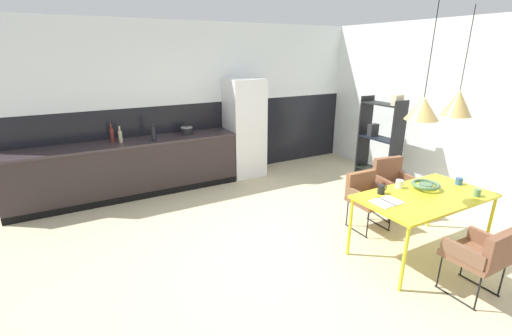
{
  "coord_description": "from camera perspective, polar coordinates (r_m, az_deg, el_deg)",
  "views": [
    {
      "loc": [
        -2.17,
        -3.0,
        2.28
      ],
      "look_at": [
        -0.14,
        0.69,
        0.86
      ],
      "focal_mm": 24.47,
      "sensor_mm": 36.0,
      "label": 1
    }
  ],
  "objects": [
    {
      "name": "fruit_bowl",
      "position": [
        4.52,
        25.98,
        -2.5
      ],
      "size": [
        0.32,
        0.32,
        0.08
      ],
      "color": "#4C704C",
      "rests_on": "dining_table"
    },
    {
      "name": "back_wall_panel_upper",
      "position": [
        6.47,
        -9.58,
        16.56
      ],
      "size": [
        6.63,
        0.12,
        1.38
      ],
      "primitive_type": "cube",
      "color": "white",
      "rests_on": "back_wall_splashback_dark"
    },
    {
      "name": "ground_plane",
      "position": [
        4.35,
        6.2,
        -13.14
      ],
      "size": [
        8.62,
        8.62,
        0.0
      ],
      "primitive_type": "plane",
      "color": "#C7BA92"
    },
    {
      "name": "open_shelf_unit",
      "position": [
        6.41,
        19.67,
        4.32
      ],
      "size": [
        0.3,
        0.76,
        1.61
      ],
      "rotation": [
        0.0,
        0.0,
        -1.57
      ],
      "color": "black",
      "rests_on": "ground"
    },
    {
      "name": "bottle_vinegar_dark",
      "position": [
        5.98,
        -22.47,
        5.0
      ],
      "size": [
        0.06,
        0.06,
        0.3
      ],
      "color": "maroon",
      "rests_on": "kitchen_counter"
    },
    {
      "name": "open_book",
      "position": [
        3.98,
        20.6,
        -5.22
      ],
      "size": [
        0.3,
        0.23,
        0.02
      ],
      "color": "white",
      "rests_on": "dining_table"
    },
    {
      "name": "mug_glass_clear",
      "position": [
        4.18,
        19.82,
        -3.3
      ],
      "size": [
        0.13,
        0.08,
        0.1
      ],
      "color": "black",
      "rests_on": "dining_table"
    },
    {
      "name": "mug_short_terracotta",
      "position": [
        4.58,
        32.46,
        -3.42
      ],
      "size": [
        0.12,
        0.07,
        0.09
      ],
      "color": "#5B8456",
      "rests_on": "dining_table"
    },
    {
      "name": "side_wall_right",
      "position": [
        6.27,
        32.21,
        7.56
      ],
      "size": [
        0.12,
        6.3,
        2.77
      ],
      "primitive_type": "cube",
      "color": "white",
      "rests_on": "ground"
    },
    {
      "name": "armchair_head_of_table",
      "position": [
        5.38,
        21.31,
        -1.77
      ],
      "size": [
        0.55,
        0.54,
        0.82
      ],
      "rotation": [
        0.0,
        0.0,
        2.97
      ],
      "color": "brown",
      "rests_on": "ground"
    },
    {
      "name": "dining_table",
      "position": [
        4.37,
        25.87,
        -4.59
      ],
      "size": [
        1.54,
        0.83,
        0.75
      ],
      "color": "yellow",
      "rests_on": "ground"
    },
    {
      "name": "mug_dark_espresso",
      "position": [
        4.43,
        22.41,
        -2.44
      ],
      "size": [
        0.13,
        0.09,
        0.1
      ],
      "color": "white",
      "rests_on": "dining_table"
    },
    {
      "name": "bottle_wine_green",
      "position": [
        5.83,
        -16.42,
        5.45
      ],
      "size": [
        0.07,
        0.07,
        0.3
      ],
      "color": "black",
      "rests_on": "kitchen_counter"
    },
    {
      "name": "pendant_lamp_over_table_far",
      "position": [
        4.37,
        30.1,
        9.19
      ],
      "size": [
        0.31,
        0.31,
        1.11
      ],
      "color": "black"
    },
    {
      "name": "cooking_pot",
      "position": [
        6.21,
        -11.25,
        6.03
      ],
      "size": [
        0.2,
        0.2,
        0.15
      ],
      "color": "black",
      "rests_on": "kitchen_counter"
    },
    {
      "name": "bottle_spice_small",
      "position": [
        5.9,
        -21.29,
        4.88
      ],
      "size": [
        0.06,
        0.06,
        0.26
      ],
      "color": "tan",
      "rests_on": "kitchen_counter"
    },
    {
      "name": "kitchen_counter",
      "position": [
        6.06,
        -19.99,
        -0.09
      ],
      "size": [
        3.59,
        0.63,
        0.9
      ],
      "color": "#2E2524",
      "rests_on": "ground"
    },
    {
      "name": "armchair_corner_seat",
      "position": [
        3.98,
        33.24,
        -11.46
      ],
      "size": [
        0.49,
        0.47,
        0.75
      ],
      "rotation": [
        0.0,
        0.0,
        0.01
      ],
      "color": "brown",
      "rests_on": "ground"
    },
    {
      "name": "pendant_lamp_over_table_near",
      "position": [
        3.84,
        25.59,
        8.79
      ],
      "size": [
        0.32,
        0.32,
        1.09
      ],
      "color": "black"
    },
    {
      "name": "armchair_near_window",
      "position": [
        4.87,
        17.64,
        -3.92
      ],
      "size": [
        0.5,
        0.48,
        0.75
      ],
      "rotation": [
        0.0,
        0.0,
        3.12
      ],
      "color": "brown",
      "rests_on": "ground"
    },
    {
      "name": "back_wall_splashback_dark",
      "position": [
        6.66,
        -8.94,
        4.59
      ],
      "size": [
        6.63,
        0.12,
        1.38
      ],
      "primitive_type": "cube",
      "color": "black",
      "rests_on": "ground"
    },
    {
      "name": "mug_white_ceramic",
      "position": [
        4.87,
        30.28,
        -1.87
      ],
      "size": [
        0.12,
        0.08,
        0.08
      ],
      "color": "#335B93",
      "rests_on": "dining_table"
    },
    {
      "name": "refrigerator_column",
      "position": [
        6.57,
        -1.89,
        6.53
      ],
      "size": [
        0.64,
        0.6,
        1.81
      ],
      "primitive_type": "cube",
      "color": "silver",
      "rests_on": "ground"
    }
  ]
}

